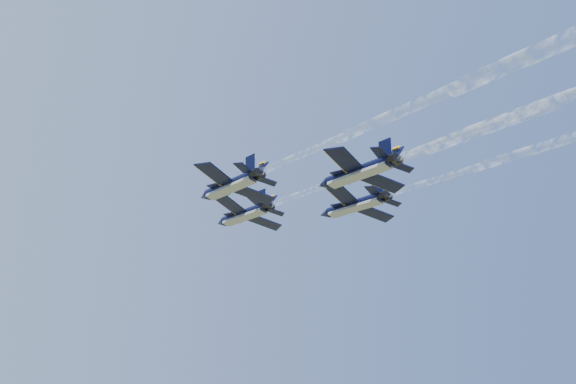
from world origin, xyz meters
TOP-DOWN VIEW (x-y plane):
  - jet_lead at (-2.70, 10.72)m, footprint 11.23×14.82m
  - jet_left at (-12.23, -1.62)m, footprint 11.23×14.82m
  - jet_right at (7.23, -2.85)m, footprint 11.23×14.82m
  - jet_slot at (-2.51, -15.26)m, footprint 11.23×14.82m
  - smoke_trail_lead at (-2.21, -25.13)m, footprint 2.03×47.61m
  - smoke_trail_left at (-11.75, -37.47)m, footprint 2.03×47.61m

SIDE VIEW (x-z plane):
  - jet_lead at x=-2.70m, z-range 93.03..97.37m
  - jet_left at x=-12.23m, z-range 93.03..97.37m
  - jet_right at x=7.23m, z-range 93.03..97.37m
  - jet_slot at x=-2.51m, z-range 93.03..97.37m
  - smoke_trail_lead at x=-2.21m, z-range 94.33..96.13m
  - smoke_trail_left at x=-11.75m, z-range 94.33..96.13m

